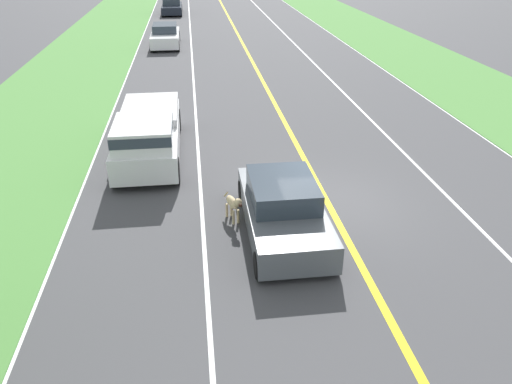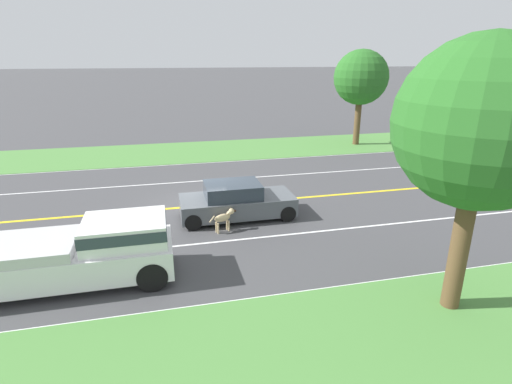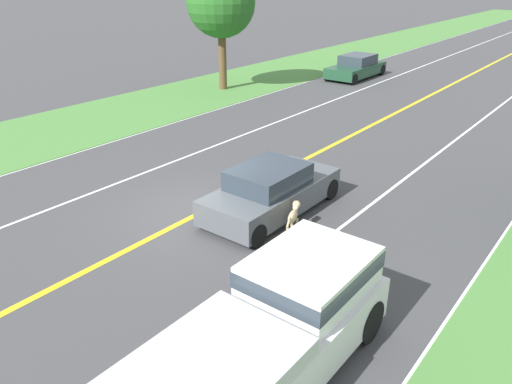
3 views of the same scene
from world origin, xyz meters
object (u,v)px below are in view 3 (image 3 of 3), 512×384
at_px(oncoming_car, 356,67).
at_px(ego_car, 271,191).
at_px(roadside_tree_left_near, 221,3).
at_px(dog, 293,216).
at_px(pickup_truck, 260,340).

bearing_deg(oncoming_car, ego_car, 110.79).
bearing_deg(roadside_tree_left_near, oncoming_car, 59.92).
bearing_deg(dog, roadside_tree_left_near, 118.18).
distance_m(dog, pickup_truck, 5.10).
xyz_separation_m(ego_car, roadside_tree_left_near, (-11.12, 10.60, 3.86)).
distance_m(ego_car, oncoming_car, 19.26).
xyz_separation_m(ego_car, oncoming_car, (-6.83, 18.00, -0.01)).
bearing_deg(oncoming_car, dog, 113.25).
relative_size(pickup_truck, roadside_tree_left_near, 0.91).
height_order(ego_car, oncoming_car, ego_car).
xyz_separation_m(pickup_truck, roadside_tree_left_near, (-14.70, 15.74, 3.61)).
height_order(oncoming_car, roadside_tree_left_near, roadside_tree_left_near).
distance_m(pickup_truck, oncoming_car, 25.37).
distance_m(ego_car, pickup_truck, 6.26).
bearing_deg(roadside_tree_left_near, ego_car, -43.63).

